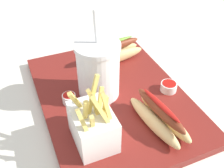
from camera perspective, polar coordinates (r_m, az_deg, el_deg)
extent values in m
cube|color=silver|center=(0.65, 0.00, -4.09)|extent=(2.40, 2.40, 0.02)
cube|color=maroon|center=(0.64, 0.00, -2.78)|extent=(0.45, 0.33, 0.02)
cylinder|color=white|center=(0.60, -2.92, 2.56)|extent=(0.09, 0.09, 0.12)
cylinder|color=white|center=(0.56, -3.14, 8.04)|extent=(0.10, 0.10, 0.01)
cylinder|color=white|center=(0.55, -3.51, 11.86)|extent=(0.01, 0.01, 0.08)
cube|color=white|center=(0.51, -4.07, -9.08)|extent=(0.10, 0.07, 0.07)
cube|color=#E5C660|center=(0.48, -3.48, -4.90)|extent=(0.03, 0.01, 0.06)
cube|color=#E5C660|center=(0.47, -7.61, -3.67)|extent=(0.04, 0.03, 0.07)
cube|color=#E5C660|center=(0.46, -1.94, -6.42)|extent=(0.03, 0.04, 0.08)
cube|color=#E5C660|center=(0.45, -6.16, -8.26)|extent=(0.02, 0.02, 0.06)
cube|color=#E5C660|center=(0.49, -2.66, -4.42)|extent=(0.03, 0.03, 0.06)
cube|color=#E5C660|center=(0.48, -1.58, -5.64)|extent=(0.01, 0.01, 0.06)
cube|color=#E5C660|center=(0.47, -3.61, -4.19)|extent=(0.01, 0.03, 0.07)
cube|color=#E5C660|center=(0.47, -4.28, -2.93)|extent=(0.02, 0.04, 0.09)
cube|color=#E5C660|center=(0.46, -4.14, -8.61)|extent=(0.03, 0.01, 0.06)
cube|color=#E5C660|center=(0.47, -5.70, -6.12)|extent=(0.01, 0.01, 0.06)
cube|color=#E5C660|center=(0.47, -0.97, -5.57)|extent=(0.02, 0.02, 0.08)
ellipsoid|color=#DBB775|center=(0.57, 11.01, -6.77)|extent=(0.16, 0.05, 0.03)
ellipsoid|color=#DBB775|center=(0.56, 8.77, -7.87)|extent=(0.16, 0.05, 0.03)
ellipsoid|color=maroon|center=(0.54, 10.21, -5.40)|extent=(0.15, 0.04, 0.02)
ellipsoid|color=red|center=(0.54, 10.36, -4.40)|extent=(0.11, 0.03, 0.01)
ellipsoid|color=#DBB775|center=(0.75, -0.26, 6.61)|extent=(0.05, 0.17, 0.03)
ellipsoid|color=#DBB775|center=(0.73, 0.73, 5.70)|extent=(0.05, 0.17, 0.03)
ellipsoid|color=maroon|center=(0.72, 0.24, 8.05)|extent=(0.04, 0.16, 0.02)
ellipsoid|color=#6B9E33|center=(0.72, 0.24, 8.94)|extent=(0.03, 0.12, 0.01)
cylinder|color=white|center=(0.61, -9.09, -3.09)|extent=(0.03, 0.03, 0.02)
cylinder|color=#B2140F|center=(0.61, -9.17, -2.49)|extent=(0.03, 0.03, 0.01)
cylinder|color=white|center=(0.65, 11.95, -0.61)|extent=(0.04, 0.04, 0.02)
cylinder|color=#B2140F|center=(0.65, 12.04, -0.05)|extent=(0.03, 0.03, 0.01)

